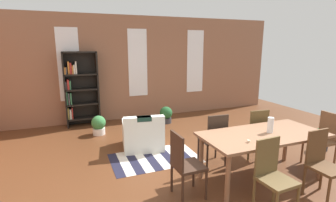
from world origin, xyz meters
name	(u,v)px	position (x,y,z in m)	size (l,w,h in m)	color
ground_plane	(206,182)	(0.00, 0.00, 0.00)	(10.39, 10.39, 0.00)	brown
back_wall_brick	(137,68)	(0.00, 4.06, 1.46)	(8.90, 0.12, 2.92)	#946249
window_pane_0	(69,65)	(-1.84, 3.99, 1.60)	(0.55, 0.02, 1.90)	white
window_pane_1	(138,63)	(0.00, 3.99, 1.60)	(0.55, 0.02, 1.90)	white
window_pane_2	(195,62)	(1.84, 3.99, 1.60)	(0.55, 0.02, 1.90)	white
dining_table	(263,138)	(0.86, -0.22, 0.68)	(1.96, 0.92, 0.76)	#8B6044
vase_on_table	(270,125)	(0.98, -0.22, 0.88)	(0.09, 0.09, 0.24)	silver
tealight_candle_0	(248,141)	(0.39, -0.44, 0.78)	(0.04, 0.04, 0.04)	silver
dining_chair_far_left	(214,138)	(0.41, 0.47, 0.51)	(0.42, 0.42, 0.95)	#30241C
dining_chair_far_right	(255,132)	(1.29, 0.47, 0.51)	(0.44, 0.44, 0.95)	brown
dining_chair_head_left	(184,163)	(-0.50, -0.22, 0.51)	(0.41, 0.41, 0.95)	#39251A
dining_chair_near_right	(322,162)	(1.30, -0.91, 0.51)	(0.41, 0.41, 0.95)	#55371E
dining_chair_head_right	(323,137)	(2.21, -0.22, 0.51)	(0.41, 0.41, 0.95)	brown
dining_chair_near_left	(273,174)	(0.41, -0.91, 0.51)	(0.42, 0.42, 0.95)	brown
bookshelf_tall	(79,88)	(-1.64, 3.80, 1.01)	(0.86, 0.32, 1.95)	black
armchair_white	(143,135)	(-0.54, 1.69, 0.28)	(0.91, 0.91, 0.75)	white
potted_plant_by_shelf	(323,137)	(2.83, 0.23, 0.27)	(0.32, 0.32, 0.48)	#333338
potted_plant_corner	(99,125)	(-1.30, 2.88, 0.24)	(0.34, 0.34, 0.46)	silver
potted_plant_window	(166,115)	(0.54, 3.16, 0.23)	(0.35, 0.35, 0.46)	#333338
striped_rug	(155,158)	(-0.47, 1.11, 0.00)	(1.64, 1.01, 0.01)	#1E1E33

